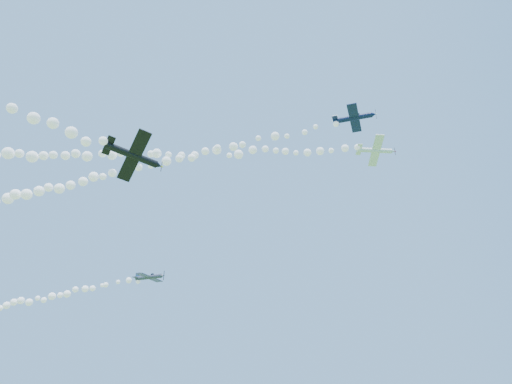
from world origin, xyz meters
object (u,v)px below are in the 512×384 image
(plane_grey, at_px, (150,277))
(plane_navy, at_px, (354,118))
(plane_white, at_px, (376,150))
(plane_black, at_px, (134,156))

(plane_grey, bearing_deg, plane_navy, -22.13)
(plane_navy, xyz_separation_m, plane_grey, (-47.27, 19.32, -9.70))
(plane_white, height_order, plane_grey, plane_white)
(plane_navy, bearing_deg, plane_grey, 154.64)
(plane_white, height_order, plane_black, plane_white)
(plane_grey, bearing_deg, plane_white, -9.71)
(plane_white, relative_size, plane_grey, 0.99)
(plane_navy, bearing_deg, plane_black, -150.92)
(plane_white, distance_m, plane_grey, 51.33)
(plane_navy, distance_m, plane_grey, 51.97)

